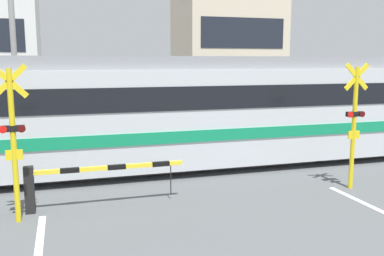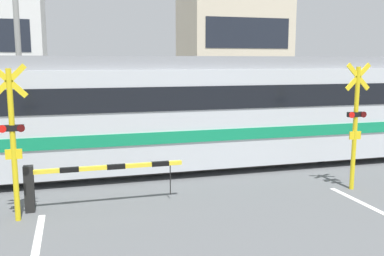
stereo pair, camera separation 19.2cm
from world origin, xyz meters
name	(u,v)px [view 1 (the left image)]	position (x,y,z in m)	size (l,w,h in m)	color
rail_track_near	(174,172)	(0.00, 10.76, 0.04)	(50.00, 0.10, 0.08)	gray
rail_track_far	(163,161)	(0.00, 12.19, 0.04)	(50.00, 0.10, 0.08)	gray
commuter_train	(128,110)	(-1.18, 11.48, 1.79)	(19.22, 3.00, 3.35)	silver
crossing_barrier_near	(72,178)	(-2.88, 8.48, 0.69)	(3.47, 0.20, 1.02)	black
crossing_barrier_far	(220,126)	(2.88, 14.61, 0.69)	(3.47, 0.20, 1.02)	black
crossing_signal_left	(13,137)	(-3.95, 8.01, 1.75)	(0.68, 0.15, 3.17)	yellow
crossing_signal_right	(354,120)	(3.95, 8.01, 1.75)	(0.68, 0.15, 3.17)	yellow
pedestrian	(114,111)	(-0.78, 18.41, 0.98)	(0.38, 0.22, 1.71)	#23232D
building_right_of_street	(227,42)	(7.17, 24.88, 4.36)	(6.14, 5.05, 8.73)	beige
utility_pole_streetside	(14,53)	(-4.70, 17.11, 3.50)	(0.22, 0.22, 7.00)	gray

